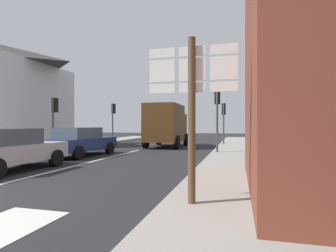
% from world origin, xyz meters
% --- Properties ---
extents(ground_plane, '(80.00, 80.00, 0.00)m').
position_xyz_m(ground_plane, '(0.00, 10.00, 0.00)').
color(ground_plane, '#232326').
extents(sidewalk_right, '(2.82, 44.00, 0.14)m').
position_xyz_m(sidewalk_right, '(6.13, 8.00, 0.07)').
color(sidewalk_right, gray).
rests_on(sidewalk_right, ground).
extents(sidewalk_left, '(2.82, 44.00, 0.14)m').
position_xyz_m(sidewalk_left, '(-6.13, 8.00, 0.07)').
color(sidewalk_left, gray).
rests_on(sidewalk_left, ground).
extents(lane_centre_stripe, '(0.16, 12.00, 0.01)m').
position_xyz_m(lane_centre_stripe, '(0.00, 6.00, 0.01)').
color(lane_centre_stripe, silver).
rests_on(lane_centre_stripe, ground).
extents(sedan_near, '(1.97, 4.20, 1.47)m').
position_xyz_m(sedan_near, '(-1.52, 3.37, 0.76)').
color(sedan_near, '#B7BABF').
rests_on(sedan_near, ground).
extents(sedan_far, '(2.22, 4.32, 1.47)m').
position_xyz_m(sedan_far, '(-1.72, 8.09, 0.76)').
color(sedan_far, navy).
rests_on(sedan_far, ground).
extents(delivery_truck, '(2.54, 5.03, 3.05)m').
position_xyz_m(delivery_truck, '(1.07, 14.80, 1.65)').
color(delivery_truck, '#4C2D14').
rests_on(delivery_truck, ground).
extents(route_sign_post, '(1.66, 0.14, 3.20)m').
position_xyz_m(route_sign_post, '(5.29, 0.80, 2.00)').
color(route_sign_post, brown).
rests_on(route_sign_post, ground).
extents(traffic_light_near_left, '(0.30, 0.49, 3.29)m').
position_xyz_m(traffic_light_near_left, '(-5.02, 10.41, 2.44)').
color(traffic_light_near_left, '#47474C').
rests_on(traffic_light_near_left, ground).
extents(traffic_light_far_left, '(0.30, 0.49, 3.57)m').
position_xyz_m(traffic_light_far_left, '(-5.02, 18.62, 2.64)').
color(traffic_light_far_left, '#47474C').
rests_on(traffic_light_far_left, ground).
extents(traffic_light_far_right, '(0.30, 0.49, 3.30)m').
position_xyz_m(traffic_light_far_right, '(5.02, 17.40, 2.44)').
color(traffic_light_far_right, '#47474C').
rests_on(traffic_light_far_right, ground).
extents(traffic_light_near_right, '(0.30, 0.49, 3.64)m').
position_xyz_m(traffic_light_near_right, '(5.02, 10.76, 2.70)').
color(traffic_light_near_right, '#47474C').
rests_on(traffic_light_near_right, ground).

